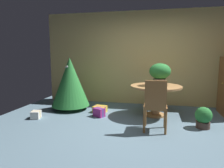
{
  "coord_description": "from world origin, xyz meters",
  "views": [
    {
      "loc": [
        0.21,
        -3.59,
        1.4
      ],
      "look_at": [
        -0.68,
        0.46,
        0.8
      ],
      "focal_mm": 32.47,
      "sensor_mm": 36.0,
      "label": 1
    }
  ],
  "objects_px": {
    "wooden_chair_near": "(155,103)",
    "round_dining_table": "(156,93)",
    "flower_vase": "(160,73)",
    "gift_box_purple": "(99,112)",
    "gift_box_cream": "(36,115)",
    "holiday_tree": "(70,82)",
    "gift_box_gold": "(100,109)",
    "potted_plant": "(203,117)"
  },
  "relations": [
    {
      "from": "round_dining_table",
      "to": "wooden_chair_near",
      "type": "height_order",
      "value": "wooden_chair_near"
    },
    {
      "from": "wooden_chair_near",
      "to": "gift_box_gold",
      "type": "xyz_separation_m",
      "value": [
        -1.33,
        1.01,
        -0.45
      ]
    },
    {
      "from": "holiday_tree",
      "to": "gift_box_purple",
      "type": "height_order",
      "value": "holiday_tree"
    },
    {
      "from": "flower_vase",
      "to": "wooden_chair_near",
      "type": "height_order",
      "value": "flower_vase"
    },
    {
      "from": "potted_plant",
      "to": "gift_box_cream",
      "type": "bearing_deg",
      "value": -177.48
    },
    {
      "from": "flower_vase",
      "to": "gift_box_gold",
      "type": "distance_m",
      "value": 1.69
    },
    {
      "from": "wooden_chair_near",
      "to": "gift_box_gold",
      "type": "bearing_deg",
      "value": 142.92
    },
    {
      "from": "round_dining_table",
      "to": "potted_plant",
      "type": "height_order",
      "value": "round_dining_table"
    },
    {
      "from": "round_dining_table",
      "to": "holiday_tree",
      "type": "relative_size",
      "value": 0.86
    },
    {
      "from": "holiday_tree",
      "to": "gift_box_purple",
      "type": "xyz_separation_m",
      "value": [
        0.9,
        -0.47,
        -0.62
      ]
    },
    {
      "from": "round_dining_table",
      "to": "gift_box_purple",
      "type": "xyz_separation_m",
      "value": [
        -1.25,
        -0.35,
        -0.43
      ]
    },
    {
      "from": "gift_box_cream",
      "to": "gift_box_gold",
      "type": "height_order",
      "value": "gift_box_cream"
    },
    {
      "from": "holiday_tree",
      "to": "gift_box_gold",
      "type": "relative_size",
      "value": 3.94
    },
    {
      "from": "round_dining_table",
      "to": "gift_box_purple",
      "type": "distance_m",
      "value": 1.37
    },
    {
      "from": "gift_box_purple",
      "to": "potted_plant",
      "type": "relative_size",
      "value": 0.71
    },
    {
      "from": "gift_box_gold",
      "to": "gift_box_cream",
      "type": "bearing_deg",
      "value": -148.27
    },
    {
      "from": "wooden_chair_near",
      "to": "round_dining_table",
      "type": "bearing_deg",
      "value": 90.0
    },
    {
      "from": "potted_plant",
      "to": "flower_vase",
      "type": "bearing_deg",
      "value": 142.67
    },
    {
      "from": "round_dining_table",
      "to": "wooden_chair_near",
      "type": "relative_size",
      "value": 1.2
    },
    {
      "from": "flower_vase",
      "to": "gift_box_purple",
      "type": "relative_size",
      "value": 1.72
    },
    {
      "from": "gift_box_cream",
      "to": "round_dining_table",
      "type": "bearing_deg",
      "value": 16.78
    },
    {
      "from": "flower_vase",
      "to": "wooden_chair_near",
      "type": "bearing_deg",
      "value": -94.38
    },
    {
      "from": "gift_box_purple",
      "to": "flower_vase",
      "type": "bearing_deg",
      "value": 15.03
    },
    {
      "from": "gift_box_purple",
      "to": "gift_box_cream",
      "type": "distance_m",
      "value": 1.4
    },
    {
      "from": "round_dining_table",
      "to": "gift_box_gold",
      "type": "xyz_separation_m",
      "value": [
        -1.33,
        -0.0,
        -0.46
      ]
    },
    {
      "from": "round_dining_table",
      "to": "flower_vase",
      "type": "height_order",
      "value": "flower_vase"
    },
    {
      "from": "flower_vase",
      "to": "potted_plant",
      "type": "height_order",
      "value": "flower_vase"
    },
    {
      "from": "round_dining_table",
      "to": "gift_box_cream",
      "type": "relative_size",
      "value": 4.44
    },
    {
      "from": "wooden_chair_near",
      "to": "gift_box_cream",
      "type": "distance_m",
      "value": 2.64
    },
    {
      "from": "flower_vase",
      "to": "gift_box_purple",
      "type": "distance_m",
      "value": 1.65
    },
    {
      "from": "gift_box_cream",
      "to": "gift_box_purple",
      "type": "bearing_deg",
      "value": 17.82
    },
    {
      "from": "round_dining_table",
      "to": "gift_box_gold",
      "type": "relative_size",
      "value": 3.39
    },
    {
      "from": "wooden_chair_near",
      "to": "holiday_tree",
      "type": "bearing_deg",
      "value": 152.31
    },
    {
      "from": "wooden_chair_near",
      "to": "gift_box_gold",
      "type": "height_order",
      "value": "wooden_chair_near"
    },
    {
      "from": "gift_box_cream",
      "to": "holiday_tree",
      "type": "bearing_deg",
      "value": 64.14
    },
    {
      "from": "wooden_chair_near",
      "to": "gift_box_purple",
      "type": "distance_m",
      "value": 1.48
    },
    {
      "from": "round_dining_table",
      "to": "gift_box_gold",
      "type": "height_order",
      "value": "round_dining_table"
    },
    {
      "from": "round_dining_table",
      "to": "gift_box_gold",
      "type": "distance_m",
      "value": 1.41
    },
    {
      "from": "gift_box_cream",
      "to": "potted_plant",
      "type": "relative_size",
      "value": 0.63
    },
    {
      "from": "holiday_tree",
      "to": "gift_box_gold",
      "type": "height_order",
      "value": "holiday_tree"
    },
    {
      "from": "round_dining_table",
      "to": "holiday_tree",
      "type": "bearing_deg",
      "value": 176.87
    },
    {
      "from": "holiday_tree",
      "to": "gift_box_cream",
      "type": "distance_m",
      "value": 1.18
    }
  ]
}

